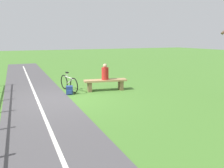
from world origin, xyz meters
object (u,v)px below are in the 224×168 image
object	(u,v)px
bench	(105,83)
bicycle	(69,83)
person_seated	(105,73)
backpack	(70,90)

from	to	relation	value
bench	bicycle	bearing A→B (deg)	-10.70
person_seated	bench	bearing A→B (deg)	180.00
bicycle	backpack	size ratio (longest dim) A/B	4.47
bicycle	backpack	bearing A→B (deg)	-24.76
bicycle	bench	bearing A→B (deg)	55.81
bench	bicycle	distance (m)	1.68
bench	backpack	size ratio (longest dim) A/B	5.51
bench	person_seated	xyz separation A→B (m)	(0.01, -0.00, 0.47)
bicycle	person_seated	bearing A→B (deg)	55.73
person_seated	bicycle	size ratio (longest dim) A/B	0.45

